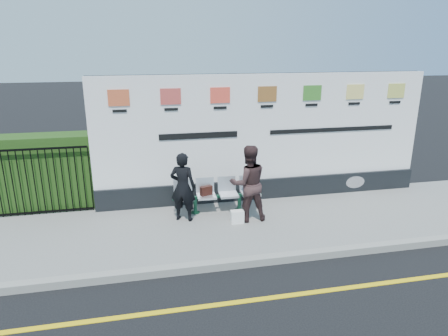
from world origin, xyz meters
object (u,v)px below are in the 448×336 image
object	(u,v)px
woman_left	(183,187)
billboard	(265,146)
bench	(217,203)
woman_right	(248,183)

from	to	relation	value
woman_left	billboard	bearing A→B (deg)	-132.77
bench	woman_right	size ratio (longest dim) A/B	1.16
billboard	bench	xyz separation A→B (m)	(-1.28, -0.65, -1.09)
billboard	woman_right	world-z (taller)	billboard
woman_right	billboard	bearing A→B (deg)	-122.63
bench	woman_left	size ratio (longest dim) A/B	1.28
woman_left	woman_right	world-z (taller)	woman_right
bench	woman_left	distance (m)	1.01
bench	woman_right	world-z (taller)	woman_right
billboard	bench	world-z (taller)	billboard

